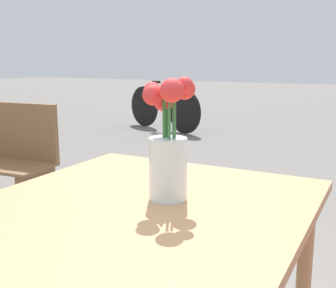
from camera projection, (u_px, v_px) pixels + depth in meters
The scene contains 3 objects.
table_front at pixel (137, 238), 1.17m from camera, with size 0.90×1.00×0.76m.
flower_vase at pixel (168, 151), 1.17m from camera, with size 0.14×0.15×0.35m.
bicycle at pixel (163, 108), 6.93m from camera, with size 1.60×0.69×0.80m.
Camera 1 is at (0.58, -0.93, 1.15)m, focal length 45.00 mm.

